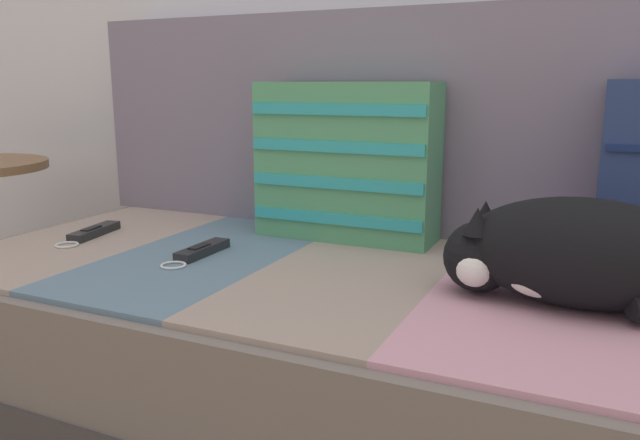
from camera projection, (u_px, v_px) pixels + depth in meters
couch at (439, 371)px, 1.15m from camera, size 2.02×0.83×0.36m
sofa_backrest at (486, 125)px, 1.36m from camera, size 1.98×0.14×0.50m
throw_pillow_striped at (347, 162)px, 1.36m from camera, size 0.39×0.14×0.34m
sleeping_cat at (565, 255)px, 0.95m from camera, size 0.43×0.17×0.17m
game_remote_near at (93, 232)px, 1.40m from camera, size 0.08×0.20×0.02m
game_remote_far at (200, 251)px, 1.25m from camera, size 0.05×0.19×0.02m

